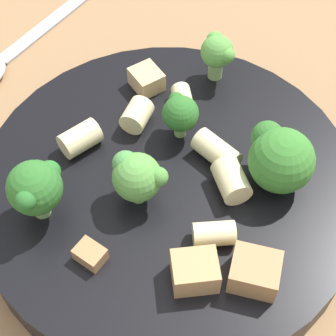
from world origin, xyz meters
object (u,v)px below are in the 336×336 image
pasta_bowl (168,188)px  rigatoni_1 (214,234)px  rigatoni_2 (80,138)px  chicken_chunk_0 (90,254)px  broccoli_floret_0 (181,113)px  rigatoni_5 (183,100)px  rigatoni_4 (216,151)px  broccoli_floret_1 (36,188)px  broccoli_floret_3 (279,157)px  chicken_chunk_3 (195,271)px  rigatoni_3 (137,115)px  chicken_chunk_2 (255,272)px  broccoli_floret_2 (139,178)px  chicken_chunk_1 (147,79)px  rigatoni_0 (231,180)px  broccoli_floret_4 (217,52)px

pasta_bowl → rigatoni_1: rigatoni_1 is taller
rigatoni_2 → chicken_chunk_0: rigatoni_2 is taller
broccoli_floret_0 → rigatoni_5: bearing=-134.3°
broccoli_floret_0 → chicken_chunk_0: (0.10, 0.04, -0.01)m
rigatoni_4 → broccoli_floret_1: bearing=-18.5°
broccoli_floret_3 → rigatoni_5: bearing=-86.7°
rigatoni_1 → chicken_chunk_3: (0.02, 0.01, 0.00)m
broccoli_floret_3 → broccoli_floret_1: bearing=-29.5°
broccoli_floret_0 → rigatoni_5: broccoli_floret_0 is taller
rigatoni_3 → chicken_chunk_2: bearing=81.5°
broccoli_floret_0 → broccoli_floret_2: (0.05, 0.02, 0.00)m
broccoli_floret_1 → chicken_chunk_1: broccoli_floret_1 is taller
rigatoni_2 → chicken_chunk_1: rigatoni_2 is taller
broccoli_floret_2 → rigatoni_3: size_ratio=1.77×
broccoli_floret_0 → broccoli_floret_2: broccoli_floret_2 is taller
rigatoni_2 → rigatoni_0: bearing=121.4°
broccoli_floret_4 → broccoli_floret_0: bearing=24.7°
rigatoni_5 → chicken_chunk_2: (0.05, 0.12, 0.00)m
chicken_chunk_0 → broccoli_floret_1: bearing=-83.9°
broccoli_floret_1 → rigatoni_0: size_ratio=1.69×
rigatoni_3 → broccoli_floret_1: bearing=12.9°
rigatoni_4 → chicken_chunk_1: size_ratio=1.43×
pasta_bowl → broccoli_floret_4: broccoli_floret_4 is taller
rigatoni_4 → chicken_chunk_2: 0.08m
chicken_chunk_1 → broccoli_floret_1: bearing=20.9°
chicken_chunk_3 → rigatoni_2: bearing=-92.0°
chicken_chunk_0 → chicken_chunk_1: size_ratio=0.79×
broccoli_floret_0 → chicken_chunk_2: bearing=71.0°
chicken_chunk_0 → chicken_chunk_2: chicken_chunk_2 is taller
rigatoni_3 → chicken_chunk_1: size_ratio=0.96×
broccoli_floret_0 → broccoli_floret_3: (-0.02, 0.07, 0.00)m
rigatoni_4 → chicken_chunk_0: 0.10m
rigatoni_5 → chicken_chunk_0: (0.11, 0.05, -0.00)m
rigatoni_0 → chicken_chunk_1: rigatoni_0 is taller
pasta_bowl → rigatoni_3: (-0.01, -0.05, 0.02)m
broccoli_floret_4 → rigatoni_4: (0.05, 0.06, -0.01)m
pasta_bowl → broccoli_floret_4: size_ratio=6.89×
broccoli_floret_2 → chicken_chunk_0: (0.05, 0.01, -0.02)m
pasta_bowl → broccoli_floret_3: 0.07m
broccoli_floret_2 → broccoli_floret_3: broccoli_floret_3 is taller
broccoli_floret_4 → chicken_chunk_2: broccoli_floret_4 is taller
broccoli_floret_1 → rigatoni_1: 0.10m
broccoli_floret_4 → rigatoni_4: bearing=48.0°
pasta_bowl → rigatoni_4: rigatoni_4 is taller
broccoli_floret_2 → rigatoni_3: 0.06m
broccoli_floret_1 → rigatoni_2: (-0.05, -0.03, -0.02)m
rigatoni_1 → rigatoni_5: rigatoni_1 is taller
rigatoni_4 → pasta_bowl: bearing=-13.7°
broccoli_floret_4 → chicken_chunk_2: bearing=55.3°
rigatoni_2 → chicken_chunk_2: (-0.02, 0.14, 0.00)m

